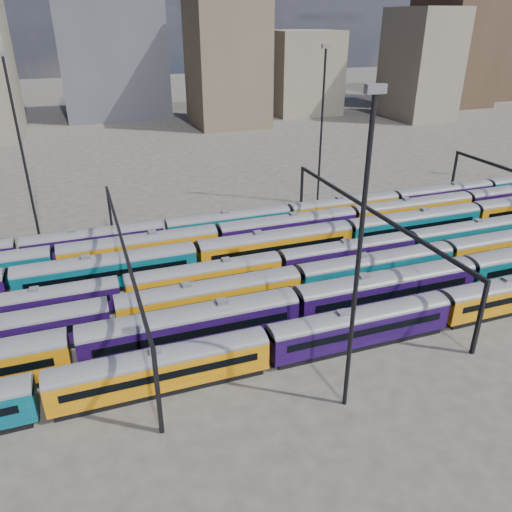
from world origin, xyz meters
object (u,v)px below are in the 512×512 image
object	(u,v)px
rake_0	(267,343)
rake_1	(295,304)
rake_2	(112,312)
mast_2	(359,253)

from	to	relation	value
rake_0	rake_1	bearing A→B (deg)	44.94
rake_2	mast_2	bearing A→B (deg)	-44.75
rake_0	rake_2	xyz separation A→B (m)	(-12.83, 10.00, 0.12)
rake_1	rake_2	size ratio (longest dim) A/B	1.07
rake_2	mast_2	distance (m)	26.68
rake_2	mast_2	xyz separation A→B (m)	(17.15, -17.00, 11.35)
mast_2	rake_2	bearing A→B (deg)	135.25
mast_2	rake_0	bearing A→B (deg)	121.64
rake_1	rake_2	bearing A→B (deg)	164.35
rake_0	mast_2	bearing A→B (deg)	-58.36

